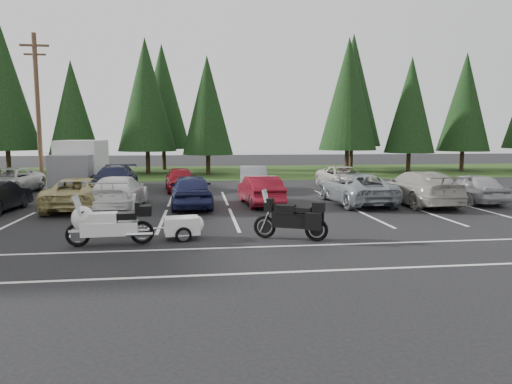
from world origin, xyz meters
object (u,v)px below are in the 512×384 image
object	(u,v)px
car_near_4	(191,190)
car_far_0	(7,181)
car_far_3	(253,179)
car_near_8	(470,188)
car_far_1	(114,180)
touring_motorcycle	(110,220)
car_near_2	(80,193)
utility_pole	(38,109)
car_near_6	(356,188)
adventure_motorcycle	(290,215)
box_truck	(79,165)
car_near_3	(119,192)
cargo_trailer	(182,228)
car_far_2	(180,179)
car_near_7	(418,188)
car_near_5	(260,190)
car_far_4	(343,177)

from	to	relation	value
car_near_4	car_far_0	size ratio (longest dim) A/B	0.86
car_near_4	car_far_3	size ratio (longest dim) A/B	1.03
car_near_8	car_far_1	bearing A→B (deg)	-19.34
car_near_4	car_far_1	distance (m)	7.05
car_far_0	car_far_3	size ratio (longest dim) A/B	1.19
car_near_8	touring_motorcycle	size ratio (longest dim) A/B	1.51
touring_motorcycle	car_far_0	bearing A→B (deg)	118.09
car_far_3	car_near_2	bearing A→B (deg)	-141.88
car_near_2	car_near_8	world-z (taller)	car_near_8
utility_pole	car_near_2	bearing A→B (deg)	-62.18
car_near_8	car_far_0	distance (m)	24.01
car_near_6	car_far_3	size ratio (longest dim) A/B	1.20
car_near_2	adventure_motorcycle	size ratio (longest dim) A/B	1.95
box_truck	touring_motorcycle	xyz separation A→B (m)	(4.60, -15.25, -0.69)
car_near_2	car_near_4	world-z (taller)	car_near_4
car_near_3	adventure_motorcycle	distance (m)	9.45
car_far_0	cargo_trailer	size ratio (longest dim) A/B	3.38
car_far_2	car_near_2	bearing A→B (deg)	-130.32
car_near_2	car_far_2	size ratio (longest dim) A/B	1.23
box_truck	car_near_3	xyz separation A→B (m)	(3.69, -8.12, -0.74)
car_far_1	utility_pole	bearing A→B (deg)	153.52
car_far_3	touring_motorcycle	size ratio (longest dim) A/B	1.57
utility_pole	car_near_6	distance (m)	18.65
car_far_1	adventure_motorcycle	world-z (taller)	adventure_motorcycle
touring_motorcycle	car_far_3	bearing A→B (deg)	62.14
car_near_3	car_far_1	xyz separation A→B (m)	(-1.14, 5.37, 0.04)
car_near_7	car_near_5	bearing A→B (deg)	-7.25
utility_pole	cargo_trailer	bearing A→B (deg)	-58.64
box_truck	car_near_2	distance (m)	8.43
car_near_4	car_far_4	bearing A→B (deg)	-148.24
car_near_6	car_near_8	size ratio (longest dim) A/B	1.25
utility_pole	cargo_trailer	xyz separation A→B (m)	(8.65, -14.19, -4.34)
car_far_0	car_far_3	world-z (taller)	car_far_0
car_far_4	car_far_2	bearing A→B (deg)	177.88
car_near_7	car_near_8	xyz separation A→B (m)	(2.79, 0.28, -0.08)
car_far_2	car_far_0	bearing A→B (deg)	176.49
box_truck	car_near_4	size ratio (longest dim) A/B	1.26
car_near_7	car_far_0	distance (m)	21.40
car_near_5	car_far_1	size ratio (longest dim) A/B	0.79
car_near_3	car_far_0	world-z (taller)	car_far_0
cargo_trailer	car_near_7	bearing A→B (deg)	20.72
cargo_trailer	adventure_motorcycle	bearing A→B (deg)	-16.87
car_far_3	car_far_4	distance (m)	5.60
car_near_2	cargo_trailer	xyz separation A→B (m)	(4.61, -6.54, -0.34)
utility_pole	cargo_trailer	size ratio (longest dim) A/B	5.90
utility_pole	car_near_3	world-z (taller)	utility_pole
car_far_3	adventure_motorcycle	world-z (taller)	adventure_motorcycle
car_near_2	car_near_4	bearing A→B (deg)	177.39
car_near_4	car_near_5	distance (m)	3.16
car_near_7	car_far_1	xyz separation A→B (m)	(-14.77, 6.02, -0.03)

